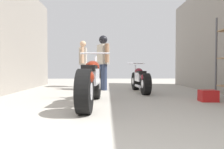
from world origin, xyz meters
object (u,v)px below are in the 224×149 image
motorcycle_maroon_cruiser (91,82)px  mechanic_in_blue (83,61)px  red_toolbox (208,96)px  motorcycle_black_naked (140,80)px  mechanic_with_helmet (103,57)px

motorcycle_maroon_cruiser → mechanic_in_blue: (-0.55, 3.53, 0.49)m
motorcycle_maroon_cruiser → red_toolbox: motorcycle_maroon_cruiser is taller
mechanic_in_blue → red_toolbox: mechanic_in_blue is taller
motorcycle_black_naked → mechanic_in_blue: bearing=137.2°
mechanic_in_blue → mechanic_with_helmet: 1.24m
motorcycle_maroon_cruiser → mechanic_in_blue: size_ratio=1.30×
mechanic_in_blue → red_toolbox: (2.80, -3.18, -0.80)m
red_toolbox → mechanic_with_helmet: bearing=133.7°
motorcycle_maroon_cruiser → mechanic_with_helmet: bearing=86.3°
motorcycle_maroon_cruiser → mechanic_with_helmet: mechanic_with_helmet is taller
motorcycle_black_naked → mechanic_in_blue: 2.43m
motorcycle_maroon_cruiser → mechanic_in_blue: 3.61m
mechanic_with_helmet → red_toolbox: bearing=-46.3°
motorcycle_black_naked → red_toolbox: (1.06, -1.57, -0.23)m
motorcycle_black_naked → mechanic_in_blue: size_ratio=1.08×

